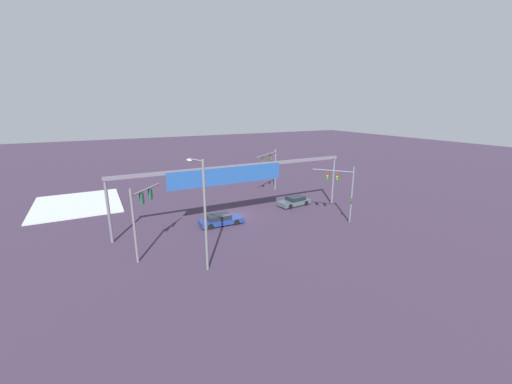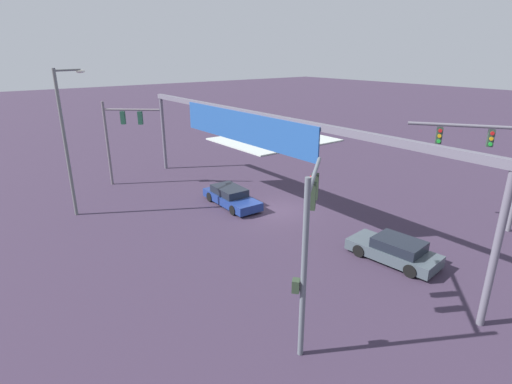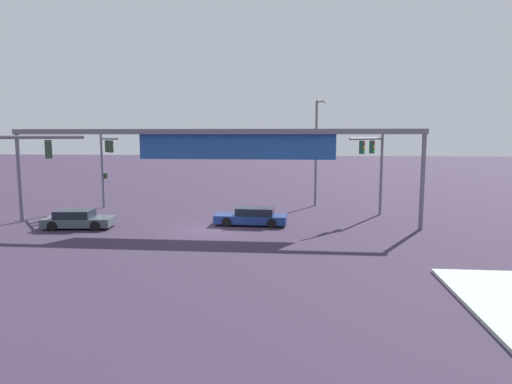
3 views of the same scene
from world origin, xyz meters
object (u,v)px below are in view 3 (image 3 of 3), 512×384
traffic_signal_near_corner (374,159)px  streetlamp_curved_arm (317,147)px  traffic_signal_opposite_side (106,158)px  sedan_car_waiting_far (78,219)px  sedan_car_approaching (252,217)px

traffic_signal_near_corner → streetlamp_curved_arm: 6.14m
traffic_signal_opposite_side → sedan_car_waiting_far: traffic_signal_opposite_side is taller
streetlamp_curved_arm → traffic_signal_near_corner: bearing=22.4°
traffic_signal_opposite_side → sedan_car_waiting_far: size_ratio=1.40×
traffic_signal_opposite_side → sedan_car_approaching: (12.52, -5.26, -3.69)m
traffic_signal_near_corner → traffic_signal_opposite_side: traffic_signal_near_corner is taller
sedan_car_approaching → sedan_car_waiting_far: bearing=12.6°
streetlamp_curved_arm → sedan_car_approaching: bearing=-47.6°
sedan_car_approaching → sedan_car_waiting_far: size_ratio=1.07×
traffic_signal_opposite_side → sedan_car_approaching: size_ratio=1.30×
traffic_signal_opposite_side → sedan_car_waiting_far: 8.32m
traffic_signal_near_corner → sedan_car_waiting_far: size_ratio=1.40×
traffic_signal_opposite_side → streetlamp_curved_arm: size_ratio=0.71×
traffic_signal_near_corner → traffic_signal_opposite_side: size_ratio=1.00×
traffic_signal_near_corner → sedan_car_waiting_far: bearing=-31.8°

